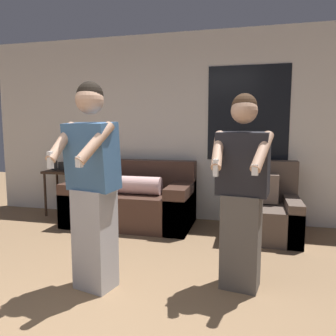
% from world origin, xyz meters
% --- Properties ---
extents(wall_back, '(5.86, 0.07, 2.70)m').
position_xyz_m(wall_back, '(0.02, 3.34, 1.35)').
color(wall_back, silver).
rests_on(wall_back, ground_plane).
extents(couch, '(1.73, 0.89, 0.88)m').
position_xyz_m(couch, '(-0.47, 2.85, 0.32)').
color(couch, '#472D23').
rests_on(couch, ground_plane).
extents(armchair, '(0.87, 0.87, 0.92)m').
position_xyz_m(armchair, '(1.31, 2.79, 0.30)').
color(armchair, brown).
rests_on(armchair, ground_plane).
extents(side_table, '(0.50, 0.41, 0.85)m').
position_xyz_m(side_table, '(-1.68, 3.07, 0.58)').
color(side_table, '#332319').
rests_on(side_table, ground_plane).
extents(person_left, '(0.49, 0.54, 1.72)m').
position_xyz_m(person_left, '(-0.11, 1.01, 0.88)').
color(person_left, '#B2B2B7').
rests_on(person_left, ground_plane).
extents(person_right, '(0.47, 0.51, 1.63)m').
position_xyz_m(person_right, '(1.08, 1.31, 0.82)').
color(person_right, '#56514C').
rests_on(person_right, ground_plane).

